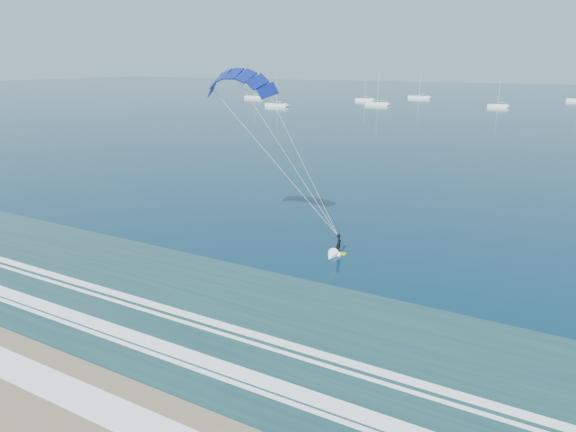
% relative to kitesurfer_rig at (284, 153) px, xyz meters
% --- Properties ---
extents(ground, '(900.00, 900.00, 0.00)m').
position_rel_kitesurfer_rig_xyz_m(ground, '(-3.84, -24.30, -9.23)').
color(ground, '#072F44').
rests_on(ground, ground).
extents(kitesurfer_rig, '(14.85, 4.95, 17.54)m').
position_rel_kitesurfer_rig_xyz_m(kitesurfer_rig, '(0.00, 0.00, 0.00)').
color(kitesurfer_rig, '#8BC116').
rests_on(kitesurfer_rig, ground).
extents(sailboat_0, '(9.52, 2.40, 12.83)m').
position_rel_kitesurfer_rig_xyz_m(sailboat_0, '(-82.39, 138.21, -8.54)').
color(sailboat_0, white).
rests_on(sailboat_0, ground).
extents(sailboat_1, '(9.37, 2.40, 12.78)m').
position_rel_kitesurfer_rig_xyz_m(sailboat_1, '(-49.86, 163.80, -8.54)').
color(sailboat_1, white).
rests_on(sailboat_1, ground).
extents(sailboat_2, '(10.28, 2.40, 13.65)m').
position_rel_kitesurfer_rig_xyz_m(sailboat_2, '(-46.37, 212.62, -8.53)').
color(sailboat_2, white).
rests_on(sailboat_2, ground).
extents(sailboat_3, '(7.32, 2.40, 10.35)m').
position_rel_kitesurfer_rig_xyz_m(sailboat_3, '(-5.60, 176.79, -8.55)').
color(sailboat_3, white).
rests_on(sailboat_3, ground).
extents(sailboat_7, '(9.73, 2.40, 12.20)m').
position_rel_kitesurfer_rig_xyz_m(sailboat_7, '(-115.54, 173.03, -8.55)').
color(sailboat_7, white).
rests_on(sailboat_7, ground).
extents(sailboat_8, '(8.34, 2.40, 10.74)m').
position_rel_kitesurfer_rig_xyz_m(sailboat_8, '(-62.59, 182.51, -8.56)').
color(sailboat_8, white).
rests_on(sailboat_8, ground).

